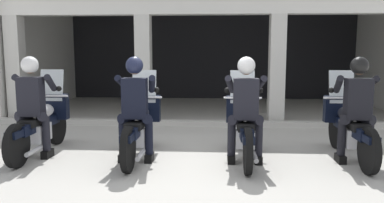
{
  "coord_description": "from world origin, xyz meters",
  "views": [
    {
      "loc": [
        0.38,
        -5.74,
        1.68
      ],
      "look_at": [
        0.0,
        0.32,
        0.86
      ],
      "focal_mm": 35.77,
      "sensor_mm": 36.0,
      "label": 1
    }
  ],
  "objects_px": {
    "motorcycle_far_right": "(349,126)",
    "motorcycle_center_left": "(140,125)",
    "police_officer_center_left": "(135,100)",
    "police_officer_far_left": "(32,98)",
    "police_officer_far_right": "(357,101)",
    "motorcycle_center_right": "(244,126)",
    "police_officer_center_right": "(246,101)",
    "motorcycle_far_left": "(42,123)"
  },
  "relations": [
    {
      "from": "motorcycle_far_right",
      "to": "motorcycle_center_left",
      "type": "bearing_deg",
      "value": -172.03
    },
    {
      "from": "motorcycle_center_left",
      "to": "police_officer_center_left",
      "type": "relative_size",
      "value": 1.29
    },
    {
      "from": "police_officer_far_left",
      "to": "police_officer_far_right",
      "type": "xyz_separation_m",
      "value": [
        4.92,
        0.01,
        0.0
      ]
    },
    {
      "from": "motorcycle_center_right",
      "to": "police_officer_far_left",
      "type": "bearing_deg",
      "value": -161.22
    },
    {
      "from": "police_officer_far_left",
      "to": "police_officer_center_right",
      "type": "bearing_deg",
      "value": 10.53
    },
    {
      "from": "motorcycle_center_left",
      "to": "motorcycle_far_right",
      "type": "bearing_deg",
      "value": 14.42
    },
    {
      "from": "motorcycle_far_left",
      "to": "police_officer_far_left",
      "type": "distance_m",
      "value": 0.52
    },
    {
      "from": "motorcycle_center_right",
      "to": "police_officer_center_right",
      "type": "bearing_deg",
      "value": -74.76
    },
    {
      "from": "motorcycle_center_left",
      "to": "police_officer_far_right",
      "type": "bearing_deg",
      "value": 9.47
    },
    {
      "from": "police_officer_center_left",
      "to": "police_officer_center_right",
      "type": "relative_size",
      "value": 1.0
    },
    {
      "from": "police_officer_far_left",
      "to": "police_officer_center_right",
      "type": "xyz_separation_m",
      "value": [
        3.28,
        -0.1,
        0.0
      ]
    },
    {
      "from": "police_officer_far_left",
      "to": "police_officer_center_left",
      "type": "bearing_deg",
      "value": 8.35
    },
    {
      "from": "motorcycle_far_right",
      "to": "police_officer_far_right",
      "type": "xyz_separation_m",
      "value": [
        -0.0,
        -0.28,
        0.44
      ]
    },
    {
      "from": "police_officer_center_left",
      "to": "motorcycle_far_right",
      "type": "relative_size",
      "value": 0.78
    },
    {
      "from": "motorcycle_center_left",
      "to": "police_officer_center_right",
      "type": "distance_m",
      "value": 1.72
    },
    {
      "from": "police_officer_far_left",
      "to": "motorcycle_center_left",
      "type": "bearing_deg",
      "value": 18.23
    },
    {
      "from": "motorcycle_far_left",
      "to": "motorcycle_center_right",
      "type": "distance_m",
      "value": 3.28
    },
    {
      "from": "motorcycle_center_left",
      "to": "motorcycle_center_right",
      "type": "height_order",
      "value": "same"
    },
    {
      "from": "motorcycle_far_left",
      "to": "motorcycle_center_right",
      "type": "xyz_separation_m",
      "value": [
        3.28,
        -0.1,
        0.0
      ]
    },
    {
      "from": "motorcycle_far_right",
      "to": "police_officer_far_right",
      "type": "relative_size",
      "value": 1.29
    },
    {
      "from": "police_officer_center_right",
      "to": "police_officer_far_right",
      "type": "relative_size",
      "value": 1.0
    },
    {
      "from": "police_officer_center_right",
      "to": "motorcycle_center_right",
      "type": "bearing_deg",
      "value": 105.24
    },
    {
      "from": "police_officer_center_left",
      "to": "motorcycle_far_right",
      "type": "xyz_separation_m",
      "value": [
        3.28,
        0.4,
        -0.44
      ]
    },
    {
      "from": "motorcycle_center_left",
      "to": "motorcycle_center_right",
      "type": "relative_size",
      "value": 1.0
    },
    {
      "from": "motorcycle_center_left",
      "to": "police_officer_center_right",
      "type": "bearing_deg",
      "value": 2.99
    },
    {
      "from": "police_officer_far_left",
      "to": "police_officer_far_right",
      "type": "height_order",
      "value": "same"
    },
    {
      "from": "motorcycle_far_left",
      "to": "police_officer_far_left",
      "type": "xyz_separation_m",
      "value": [
        -0.0,
        -0.28,
        0.44
      ]
    },
    {
      "from": "motorcycle_center_left",
      "to": "police_officer_center_right",
      "type": "relative_size",
      "value": 1.29
    },
    {
      "from": "motorcycle_center_right",
      "to": "police_officer_center_right",
      "type": "relative_size",
      "value": 1.29
    },
    {
      "from": "police_officer_far_right",
      "to": "police_officer_far_left",
      "type": "bearing_deg",
      "value": -174.03
    },
    {
      "from": "motorcycle_far_right",
      "to": "police_officer_center_right",
      "type": "bearing_deg",
      "value": -160.78
    },
    {
      "from": "police_officer_far_left",
      "to": "motorcycle_center_right",
      "type": "relative_size",
      "value": 0.78
    },
    {
      "from": "motorcycle_center_left",
      "to": "motorcycle_center_right",
      "type": "bearing_deg",
      "value": 12.83
    },
    {
      "from": "motorcycle_far_right",
      "to": "police_officer_far_right",
      "type": "bearing_deg",
      "value": -84.4
    },
    {
      "from": "motorcycle_center_right",
      "to": "police_officer_far_right",
      "type": "bearing_deg",
      "value": 9.31
    },
    {
      "from": "police_officer_center_left",
      "to": "motorcycle_far_left",
      "type": "bearing_deg",
      "value": 178.78
    },
    {
      "from": "motorcycle_center_right",
      "to": "motorcycle_far_left",
      "type": "bearing_deg",
      "value": -166.18
    },
    {
      "from": "police_officer_far_left",
      "to": "motorcycle_center_left",
      "type": "height_order",
      "value": "police_officer_far_left"
    },
    {
      "from": "police_officer_far_left",
      "to": "police_officer_far_right",
      "type": "relative_size",
      "value": 1.0
    },
    {
      "from": "motorcycle_center_left",
      "to": "police_officer_far_right",
      "type": "distance_m",
      "value": 3.31
    },
    {
      "from": "motorcycle_center_right",
      "to": "police_officer_far_right",
      "type": "relative_size",
      "value": 1.29
    },
    {
      "from": "motorcycle_center_left",
      "to": "police_officer_center_right",
      "type": "xyz_separation_m",
      "value": [
        1.64,
        -0.27,
        0.44
      ]
    }
  ]
}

